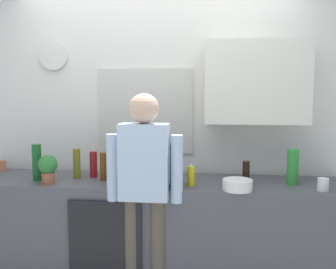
{
  "coord_description": "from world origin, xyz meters",
  "views": [
    {
      "loc": [
        0.48,
        -2.69,
        1.6
      ],
      "look_at": [
        0.15,
        0.25,
        1.27
      ],
      "focal_mm": 40.39,
      "sensor_mm": 36.0,
      "label": 1
    }
  ],
  "objects_px": {
    "bottle_dark_sauce": "(246,172)",
    "mixing_bowl": "(237,185)",
    "dish_soap": "(191,176)",
    "person_at_sink": "(145,182)",
    "coffee_maker": "(163,166)",
    "cup_white_mug": "(323,185)",
    "bottle_green_wine": "(37,162)",
    "bottle_red_vinegar": "(93,164)",
    "cup_terracotta_mug": "(2,166)",
    "bottle_amber_beer": "(104,166)",
    "bottle_olive_oil": "(77,164)",
    "potted_plant": "(48,167)",
    "bottle_clear_soda": "(293,167)"
  },
  "relations": [
    {
      "from": "bottle_dark_sauce",
      "to": "mixing_bowl",
      "type": "relative_size",
      "value": 0.82
    },
    {
      "from": "dish_soap",
      "to": "person_at_sink",
      "type": "distance_m",
      "value": 0.37
    },
    {
      "from": "coffee_maker",
      "to": "dish_soap",
      "type": "xyz_separation_m",
      "value": [
        0.22,
        -0.01,
        -0.07
      ]
    },
    {
      "from": "coffee_maker",
      "to": "dish_soap",
      "type": "bearing_deg",
      "value": -2.73
    },
    {
      "from": "cup_white_mug",
      "to": "mixing_bowl",
      "type": "xyz_separation_m",
      "value": [
        -0.62,
        -0.05,
        -0.01
      ]
    },
    {
      "from": "coffee_maker",
      "to": "bottle_green_wine",
      "type": "height_order",
      "value": "coffee_maker"
    },
    {
      "from": "bottle_green_wine",
      "to": "bottle_red_vinegar",
      "type": "xyz_separation_m",
      "value": [
        0.42,
        0.18,
        -0.04
      ]
    },
    {
      "from": "coffee_maker",
      "to": "cup_terracotta_mug",
      "type": "bearing_deg",
      "value": 166.85
    },
    {
      "from": "bottle_amber_beer",
      "to": "cup_terracotta_mug",
      "type": "bearing_deg",
      "value": 165.71
    },
    {
      "from": "bottle_dark_sauce",
      "to": "cup_terracotta_mug",
      "type": "distance_m",
      "value": 2.21
    },
    {
      "from": "bottle_red_vinegar",
      "to": "mixing_bowl",
      "type": "distance_m",
      "value": 1.23
    },
    {
      "from": "bottle_olive_oil",
      "to": "coffee_maker",
      "type": "bearing_deg",
      "value": -10.48
    },
    {
      "from": "bottle_red_vinegar",
      "to": "potted_plant",
      "type": "distance_m",
      "value": 0.39
    },
    {
      "from": "person_at_sink",
      "to": "bottle_dark_sauce",
      "type": "bearing_deg",
      "value": 23.17
    },
    {
      "from": "bottle_green_wine",
      "to": "bottle_olive_oil",
      "type": "bearing_deg",
      "value": 21.49
    },
    {
      "from": "potted_plant",
      "to": "person_at_sink",
      "type": "height_order",
      "value": "person_at_sink"
    },
    {
      "from": "mixing_bowl",
      "to": "cup_terracotta_mug",
      "type": "bearing_deg",
      "value": 167.54
    },
    {
      "from": "cup_terracotta_mug",
      "to": "bottle_amber_beer",
      "type": "bearing_deg",
      "value": -14.29
    },
    {
      "from": "bottle_red_vinegar",
      "to": "cup_terracotta_mug",
      "type": "bearing_deg",
      "value": 169.99
    },
    {
      "from": "cup_terracotta_mug",
      "to": "dish_soap",
      "type": "distance_m",
      "value": 1.8
    },
    {
      "from": "bottle_dark_sauce",
      "to": "cup_white_mug",
      "type": "relative_size",
      "value": 1.89
    },
    {
      "from": "mixing_bowl",
      "to": "bottle_amber_beer",
      "type": "bearing_deg",
      "value": 169.35
    },
    {
      "from": "bottle_dark_sauce",
      "to": "bottle_red_vinegar",
      "type": "bearing_deg",
      "value": 175.89
    },
    {
      "from": "bottle_olive_oil",
      "to": "bottle_dark_sauce",
      "type": "xyz_separation_m",
      "value": [
        1.39,
        -0.03,
        -0.03
      ]
    },
    {
      "from": "coffee_maker",
      "to": "bottle_red_vinegar",
      "type": "bearing_deg",
      "value": 162.34
    },
    {
      "from": "bottle_dark_sauce",
      "to": "dish_soap",
      "type": "xyz_separation_m",
      "value": [
        -0.43,
        -0.12,
        -0.01
      ]
    },
    {
      "from": "bottle_olive_oil",
      "to": "dish_soap",
      "type": "bearing_deg",
      "value": -8.76
    },
    {
      "from": "bottle_olive_oil",
      "to": "bottle_red_vinegar",
      "type": "relative_size",
      "value": 1.14
    },
    {
      "from": "person_at_sink",
      "to": "cup_terracotta_mug",
      "type": "bearing_deg",
      "value": 162.66
    },
    {
      "from": "mixing_bowl",
      "to": "potted_plant",
      "type": "distance_m",
      "value": 1.47
    },
    {
      "from": "bottle_dark_sauce",
      "to": "cup_white_mug",
      "type": "distance_m",
      "value": 0.57
    },
    {
      "from": "cup_terracotta_mug",
      "to": "bottle_green_wine",
      "type": "bearing_deg",
      "value": -33.76
    },
    {
      "from": "bottle_green_wine",
      "to": "bottle_dark_sauce",
      "type": "bearing_deg",
      "value": 2.88
    },
    {
      "from": "cup_terracotta_mug",
      "to": "bottle_dark_sauce",
      "type": "bearing_deg",
      "value": -6.62
    },
    {
      "from": "cup_terracotta_mug",
      "to": "person_at_sink",
      "type": "relative_size",
      "value": 0.06
    },
    {
      "from": "mixing_bowl",
      "to": "bottle_green_wine",
      "type": "bearing_deg",
      "value": 175.45
    },
    {
      "from": "mixing_bowl",
      "to": "person_at_sink",
      "type": "height_order",
      "value": "person_at_sink"
    },
    {
      "from": "bottle_olive_oil",
      "to": "bottle_red_vinegar",
      "type": "height_order",
      "value": "bottle_olive_oil"
    },
    {
      "from": "bottle_olive_oil",
      "to": "cup_white_mug",
      "type": "height_order",
      "value": "bottle_olive_oil"
    },
    {
      "from": "cup_white_mug",
      "to": "mixing_bowl",
      "type": "bearing_deg",
      "value": -175.37
    },
    {
      "from": "cup_terracotta_mug",
      "to": "potted_plant",
      "type": "bearing_deg",
      "value": -34.11
    },
    {
      "from": "mixing_bowl",
      "to": "bottle_dark_sauce",
      "type": "bearing_deg",
      "value": 69.43
    },
    {
      "from": "bottle_clear_soda",
      "to": "cup_white_mug",
      "type": "bearing_deg",
      "value": -45.18
    },
    {
      "from": "bottle_red_vinegar",
      "to": "bottle_dark_sauce",
      "type": "xyz_separation_m",
      "value": [
        1.27,
        -0.09,
        -0.02
      ]
    },
    {
      "from": "cup_white_mug",
      "to": "dish_soap",
      "type": "relative_size",
      "value": 0.53
    },
    {
      "from": "bottle_red_vinegar",
      "to": "bottle_clear_soda",
      "type": "distance_m",
      "value": 1.63
    },
    {
      "from": "bottle_amber_beer",
      "to": "potted_plant",
      "type": "bearing_deg",
      "value": -157.17
    },
    {
      "from": "cup_terracotta_mug",
      "to": "potted_plant",
      "type": "relative_size",
      "value": 0.4
    },
    {
      "from": "mixing_bowl",
      "to": "dish_soap",
      "type": "height_order",
      "value": "dish_soap"
    },
    {
      "from": "coffee_maker",
      "to": "potted_plant",
      "type": "bearing_deg",
      "value": -175.34
    }
  ]
}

